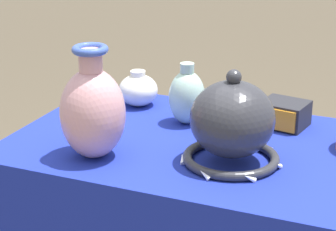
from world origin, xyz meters
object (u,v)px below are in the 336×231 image
vase_tall_bulbous (93,111)px  mosaic_tile_box (284,114)px  vase_dome_bell (232,125)px  jar_round_ivory (138,90)px  jar_round_celadon (187,97)px

vase_tall_bulbous → mosaic_tile_box: (0.36, 0.37, -0.08)m
vase_dome_bell → mosaic_tile_box: bearing=78.4°
vase_tall_bulbous → jar_round_ivory: (-0.06, 0.37, -0.07)m
mosaic_tile_box → jar_round_celadon: bearing=-152.7°
vase_dome_bell → jar_round_ivory: bearing=142.9°
vase_tall_bulbous → jar_round_celadon: 0.32m
vase_tall_bulbous → mosaic_tile_box: vase_tall_bulbous is taller
vase_dome_bell → jar_round_celadon: (-0.19, 0.20, -0.02)m
vase_tall_bulbous → jar_round_ivory: size_ratio=2.38×
mosaic_tile_box → jar_round_celadon: 0.26m
vase_dome_bell → jar_round_ivory: (-0.37, 0.28, -0.05)m
mosaic_tile_box → jar_round_ivory: 0.43m
vase_dome_bell → mosaic_tile_box: (0.06, 0.28, -0.06)m
mosaic_tile_box → jar_round_celadon: (-0.24, -0.08, 0.04)m
vase_tall_bulbous → vase_dome_bell: size_ratio=1.13×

